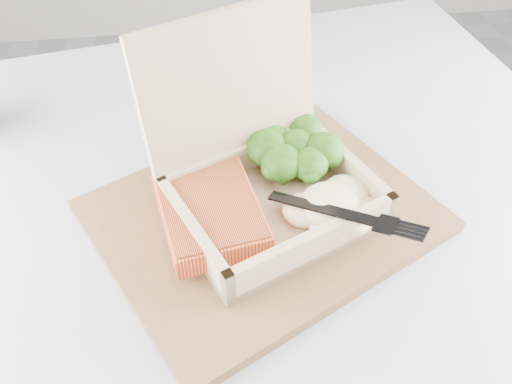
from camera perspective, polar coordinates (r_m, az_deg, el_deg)
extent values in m
cube|color=#A0A2A9|center=(0.61, 0.72, -5.07)|extent=(0.99, 0.99, 0.03)
cube|color=brown|center=(0.60, 0.66, -2.43)|extent=(0.41, 0.38, 0.01)
cube|color=tan|center=(0.59, 1.82, -2.03)|extent=(0.24, 0.21, 0.01)
cube|color=tan|center=(0.55, -6.30, -4.44)|extent=(0.07, 0.14, 0.04)
cube|color=tan|center=(0.62, 9.06, 2.19)|extent=(0.07, 0.14, 0.04)
cube|color=tan|center=(0.54, 5.81, -5.48)|extent=(0.18, 0.09, 0.04)
cube|color=tan|center=(0.62, -1.58, 3.02)|extent=(0.18, 0.09, 0.04)
cube|color=tan|center=(0.58, -2.67, 10.71)|extent=(0.19, 0.11, 0.15)
cube|color=orange|center=(0.57, -4.62, -2.12)|extent=(0.11, 0.14, 0.03)
ellipsoid|color=beige|center=(0.57, 7.37, -1.31)|extent=(0.10, 0.09, 0.03)
cube|color=black|center=(0.57, 1.39, 0.55)|extent=(0.10, 0.08, 0.03)
cube|color=black|center=(0.54, 8.98, -2.61)|extent=(0.05, 0.05, 0.01)
cube|color=white|center=(0.75, -3.97, 8.04)|extent=(0.12, 0.17, 0.00)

